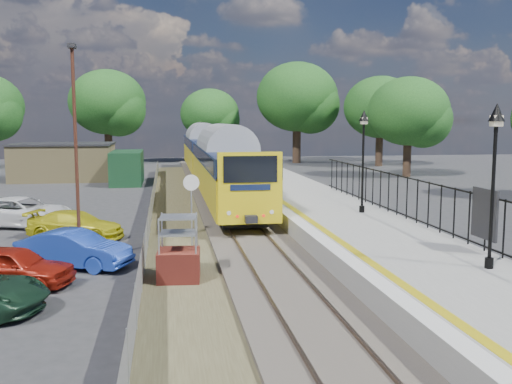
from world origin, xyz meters
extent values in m
plane|color=#2D2D30|center=(0.00, 0.00, 0.00)|extent=(120.00, 120.00, 0.00)
cube|color=#473F38|center=(0.00, 10.00, 0.10)|extent=(3.40, 80.00, 0.20)
cube|color=#4C472D|center=(-2.90, 8.00, 0.03)|extent=(2.60, 70.00, 0.06)
cube|color=brown|center=(-0.72, 10.00, 0.22)|extent=(0.07, 80.00, 0.14)
cube|color=brown|center=(0.72, 10.00, 0.22)|extent=(0.07, 80.00, 0.14)
cube|color=gray|center=(4.20, 8.00, 0.45)|extent=(5.00, 70.00, 0.90)
cube|color=silver|center=(1.95, 8.00, 0.91)|extent=(0.50, 70.00, 0.01)
cube|color=gold|center=(2.45, 8.00, 0.91)|extent=(0.30, 70.00, 0.01)
cylinder|color=black|center=(5.50, -4.00, 1.05)|extent=(0.24, 0.24, 0.30)
cylinder|color=black|center=(5.50, -4.00, 2.90)|extent=(0.10, 0.10, 3.70)
cube|color=black|center=(5.50, -4.00, 4.85)|extent=(0.08, 0.08, 0.30)
cube|color=beige|center=(5.50, -4.00, 5.02)|extent=(0.26, 0.26, 0.30)
cone|color=black|center=(5.50, -4.00, 5.25)|extent=(0.44, 0.44, 0.50)
cylinder|color=black|center=(5.30, 6.00, 1.05)|extent=(0.24, 0.24, 0.30)
cylinder|color=black|center=(5.30, 6.00, 2.90)|extent=(0.10, 0.10, 3.70)
cube|color=black|center=(5.30, 6.00, 4.85)|extent=(0.08, 0.08, 0.30)
cube|color=beige|center=(5.30, 6.00, 5.02)|extent=(0.26, 0.26, 0.30)
cone|color=black|center=(5.30, 6.00, 5.25)|extent=(0.44, 0.44, 0.50)
cube|color=black|center=(6.55, 2.50, 2.65)|extent=(0.05, 26.00, 0.05)
cube|color=black|center=(6.50, -2.00, 2.10)|extent=(0.08, 1.40, 1.60)
cube|color=#9F8D5A|center=(-12.00, 32.00, 1.50)|extent=(8.00, 6.00, 3.00)
cube|color=black|center=(-12.00, 32.00, 3.05)|extent=(8.20, 6.20, 0.15)
cube|color=#14381C|center=(-6.50, 28.00, 1.30)|extent=(2.40, 6.00, 2.60)
cylinder|color=#332319|center=(-10.00, 50.00, 1.92)|extent=(0.88, 0.88, 3.85)
ellipsoid|color=#184416|center=(-10.00, 50.00, 7.15)|extent=(8.80, 8.80, 7.48)
cylinder|color=#332319|center=(2.00, 52.00, 1.57)|extent=(0.72, 0.72, 3.15)
ellipsoid|color=#184416|center=(2.00, 52.00, 5.85)|extent=(7.20, 7.20, 6.12)
cylinder|color=#332319|center=(12.00, 48.00, 2.10)|extent=(0.96, 0.96, 4.20)
ellipsoid|color=#184416|center=(12.00, 48.00, 7.80)|extent=(9.60, 9.60, 8.16)
cylinder|color=#332319|center=(20.00, 42.00, 1.75)|extent=(0.80, 0.80, 3.50)
ellipsoid|color=#184416|center=(20.00, 42.00, 6.50)|extent=(8.00, 8.00, 6.80)
cylinder|color=#332319|center=(18.00, 30.00, 1.57)|extent=(0.72, 0.72, 3.15)
ellipsoid|color=#184416|center=(18.00, 30.00, 5.85)|extent=(7.20, 7.20, 6.12)
cube|color=gold|center=(0.00, 14.87, 1.69)|extent=(2.80, 20.00, 1.90)
cube|color=#101B3D|center=(0.00, 14.87, 2.99)|extent=(2.82, 20.00, 0.90)
cube|color=black|center=(0.00, 14.87, 2.99)|extent=(2.82, 18.00, 0.70)
cube|color=black|center=(0.00, 14.87, 0.51)|extent=(2.00, 18.00, 0.45)
cube|color=gold|center=(0.00, 35.47, 1.69)|extent=(2.80, 20.00, 1.90)
cube|color=#101B3D|center=(0.00, 35.47, 2.99)|extent=(2.82, 20.00, 0.90)
cube|color=black|center=(0.00, 35.47, 2.99)|extent=(2.82, 18.00, 0.70)
cube|color=black|center=(0.00, 35.47, 0.51)|extent=(2.00, 18.00, 0.45)
cube|color=black|center=(0.00, 4.66, 3.04)|extent=(2.24, 0.04, 1.10)
cube|color=maroon|center=(-3.09, -0.83, 0.50)|extent=(1.41, 1.41, 1.00)
cylinder|color=#999EA3|center=(-2.50, 3.05, 1.35)|extent=(0.06, 0.06, 2.71)
cylinder|color=silver|center=(-2.50, 3.00, 2.71)|extent=(0.61, 0.04, 0.61)
cylinder|color=#462317|center=(-6.50, 2.11, 3.74)|extent=(0.12, 0.12, 7.49)
cube|color=black|center=(-6.50, 2.11, 7.54)|extent=(0.25, 0.50, 0.15)
imported|color=maroon|center=(-8.08, -0.59, 0.63)|extent=(3.95, 2.50, 1.25)
imported|color=#1C3CA8|center=(-6.59, 1.44, 0.65)|extent=(4.15, 2.85, 1.29)
imported|color=gold|center=(-7.28, 6.40, 0.60)|extent=(4.45, 2.95, 1.20)
imported|color=white|center=(-10.26, 9.74, 0.70)|extent=(5.54, 3.83, 1.41)
camera|label=1|loc=(-3.42, -18.42, 5.03)|focal=40.00mm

